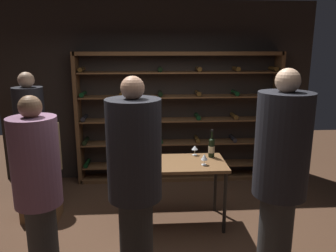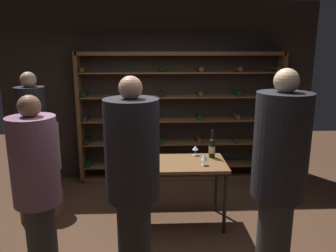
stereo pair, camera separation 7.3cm
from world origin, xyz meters
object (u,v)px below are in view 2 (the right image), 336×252
Objects in this scene: person_host_in_suit at (36,181)px; wine_bottle_black_capsule at (147,153)px; tasting_table at (174,168)px; wine_glass_stemmed_right at (195,148)px; wine_crate at (43,204)px; wine_bottle_green_slim at (212,148)px; wine_glass_stemmed_center at (204,158)px; wine_rack at (181,118)px; person_guest_blue_shirt at (33,130)px; person_guest_khaki at (133,173)px; person_bystander_dark_jacket at (279,170)px.

wine_bottle_black_capsule is (1.04, 0.99, -0.06)m from person_host_in_suit.
wine_glass_stemmed_right is (0.31, 0.27, 0.18)m from tasting_table.
wine_bottle_black_capsule is at bearing -7.51° from wine_crate.
wine_bottle_black_capsule is at bearing -160.81° from wine_glass_stemmed_right.
tasting_table is 1.69m from person_host_in_suit.
wine_bottle_green_slim is at bearing -23.84° from wine_glass_stemmed_right.
wine_bottle_black_capsule is at bearing 167.06° from wine_glass_stemmed_center.
wine_glass_stemmed_center is at bearing -84.51° from wine_rack.
person_guest_blue_shirt is 14.33× the size of wine_glass_stemmed_right.
wine_crate is (-1.31, 1.27, -0.93)m from person_guest_khaki.
wine_bottle_green_slim is (-0.39, 1.30, -0.18)m from person_bystander_dark_jacket.
wine_bottle_green_slim is (0.85, 0.13, 0.02)m from wine_bottle_black_capsule.
person_bystander_dark_jacket is at bearing 120.38° from person_host_in_suit.
wine_rack is 24.31× the size of wine_glass_stemmed_center.
tasting_table is 0.40m from wine_bottle_black_capsule.
wine_crate is 1.41× the size of wine_bottle_black_capsule.
wine_rack is 1.63m from wine_glass_stemmed_center.
wine_bottle_black_capsule is (-0.55, -1.45, -0.13)m from wine_rack.
tasting_table is 0.69× the size of person_guest_blue_shirt.
tasting_table is 2.24m from person_guest_blue_shirt.
person_host_in_suit is (-1.59, -2.44, -0.08)m from wine_rack.
wine_crate is at bearing 172.61° from tasting_table.
person_host_in_suit reaches higher than wine_crate.
person_guest_khaki reaches higher than wine_crate.
person_bystander_dark_jacket is 1.37m from wine_bottle_green_slim.
wine_glass_stemmed_center is at bearing 150.23° from person_host_in_suit.
person_host_in_suit reaches higher than wine_glass_stemmed_center.
person_bystander_dark_jacket is at bearing -73.18° from wine_bottle_green_slim.
person_host_in_suit is at bearing -71.86° from wine_crate.
tasting_table is at bearing 99.25° from person_guest_blue_shirt.
wine_rack reaches higher than wine_bottle_black_capsule.
person_guest_blue_shirt is at bearing 112.51° from wine_crate.
person_guest_khaki is 1.56m from wine_bottle_green_slim.
wine_rack reaches higher than person_bystander_dark_jacket.
person_guest_khaki reaches higher than person_host_in_suit.
person_guest_blue_shirt is (-2.25, -0.61, -0.03)m from wine_rack.
person_guest_khaki reaches higher than wine_glass_stemmed_center.
wine_rack reaches higher than tasting_table.
wine_glass_stemmed_right is at bearing 156.16° from wine_bottle_green_slim.
person_guest_blue_shirt is (-2.94, 2.01, -0.09)m from person_bystander_dark_jacket.
person_guest_khaki is at bearing -44.09° from wine_crate.
wine_crate is at bearing 178.61° from wine_bottle_green_slim.
person_guest_blue_shirt reaches higher than wine_bottle_black_capsule.
person_guest_khaki is 1.05× the size of person_guest_blue_shirt.
person_host_in_suit is 13.13× the size of wine_glass_stemmed_center.
person_guest_khaki is 5.43× the size of wine_bottle_green_slim.
person_host_in_suit is 1.44m from wine_bottle_black_capsule.
wine_glass_stemmed_center reaches higher than wine_crate.
wine_glass_stemmed_center is (-0.54, 1.01, -0.21)m from person_bystander_dark_jacket.
wine_bottle_green_slim reaches higher than wine_glass_stemmed_center.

